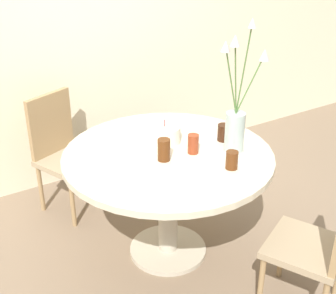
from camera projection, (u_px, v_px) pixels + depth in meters
ground_plane at (168, 251)px, 3.14m from camera, size 16.00×16.00×0.00m
wall_back at (78, 21)px, 3.54m from camera, size 8.00×0.05×2.60m
dining_table at (168, 172)px, 2.86m from camera, size 1.27×1.27×0.74m
chair_near_front at (62, 148)px, 3.43m from camera, size 0.52×0.52×0.88m
chair_far_back at (323, 240)px, 2.46m from camera, size 0.54×0.54×0.88m
birthday_cake at (164, 134)px, 2.92m from camera, size 0.20×0.20×0.15m
flower_vase at (236, 117)px, 2.73m from camera, size 0.33×0.18×0.81m
side_plate at (163, 179)px, 2.52m from camera, size 0.17×0.17×0.01m
drink_glass_0 at (193, 144)px, 2.78m from camera, size 0.07×0.07×0.12m
drink_glass_1 at (232, 160)px, 2.61m from camera, size 0.07×0.07×0.10m
drink_glass_2 at (164, 150)px, 2.70m from camera, size 0.07×0.07×0.13m
drink_glass_3 at (224, 133)px, 2.94m from camera, size 0.08×0.08×0.11m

